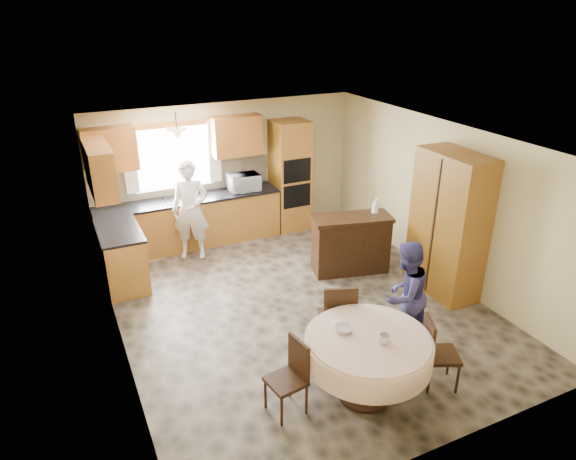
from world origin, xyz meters
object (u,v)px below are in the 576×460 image
at_px(person_dining, 405,295).
at_px(person_sink, 191,210).
at_px(chair_right, 436,349).
at_px(chair_left, 291,373).
at_px(cupboard, 449,225).
at_px(chair_back, 338,315).
at_px(dining_table, 368,350).
at_px(oven_tower, 290,176).
at_px(sideboard, 351,246).

bearing_deg(person_dining, person_sink, -81.81).
bearing_deg(person_sink, chair_right, -45.42).
relative_size(chair_right, person_sink, 0.51).
xyz_separation_m(chair_right, person_dining, (0.14, 0.81, 0.24)).
height_order(chair_left, person_dining, person_dining).
xyz_separation_m(cupboard, chair_back, (-2.28, -0.69, -0.54)).
xyz_separation_m(dining_table, chair_right, (0.82, -0.17, -0.14)).
bearing_deg(chair_back, chair_right, 145.97).
bearing_deg(chair_back, dining_table, 102.88).
distance_m(oven_tower, cupboard, 3.40).
xyz_separation_m(oven_tower, sideboard, (0.11, -2.09, -0.61)).
bearing_deg(sideboard, person_dining, -89.36).
distance_m(oven_tower, person_sink, 2.15).
bearing_deg(chair_back, person_dining, -171.84).
height_order(oven_tower, cupboard, cupboard).
bearing_deg(dining_table, person_dining, 33.30).
xyz_separation_m(sideboard, chair_left, (-2.27, -2.46, 0.02)).
bearing_deg(person_sink, person_dining, -39.63).
height_order(cupboard, person_dining, cupboard).
xyz_separation_m(oven_tower, cupboard, (1.07, -3.22, 0.04)).
relative_size(oven_tower, chair_back, 2.09).
distance_m(oven_tower, dining_table, 4.92).
distance_m(chair_left, chair_back, 1.15).
distance_m(chair_left, person_sink, 4.12).
height_order(chair_back, chair_right, chair_back).
distance_m(chair_left, chair_right, 1.70).
height_order(oven_tower, chair_left, oven_tower).
distance_m(cupboard, chair_back, 2.44).
bearing_deg(oven_tower, person_sink, -167.99).
bearing_deg(chair_left, chair_right, 69.25).
distance_m(chair_left, person_dining, 1.88).
relative_size(chair_back, chair_right, 1.15).
bearing_deg(person_sink, cupboard, -16.45).
xyz_separation_m(person_sink, person_dining, (1.75, -3.65, -0.14)).
distance_m(sideboard, dining_table, 3.00).
distance_m(chair_back, chair_right, 1.22).
xyz_separation_m(chair_left, chair_back, (0.95, 0.64, 0.08)).
height_order(oven_tower, sideboard, oven_tower).
bearing_deg(chair_right, chair_back, 59.77).
height_order(chair_back, person_dining, person_dining).
distance_m(oven_tower, person_dining, 4.12).
bearing_deg(cupboard, chair_left, -157.65).
height_order(sideboard, dining_table, sideboard).
relative_size(cupboard, chair_right, 2.49).
xyz_separation_m(sideboard, chair_right, (-0.60, -2.81, 0.03)).
bearing_deg(chair_right, oven_tower, 18.29).
height_order(cupboard, chair_right, cupboard).
bearing_deg(oven_tower, chair_right, -95.76).
relative_size(sideboard, cupboard, 0.58).
relative_size(dining_table, chair_left, 1.62).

